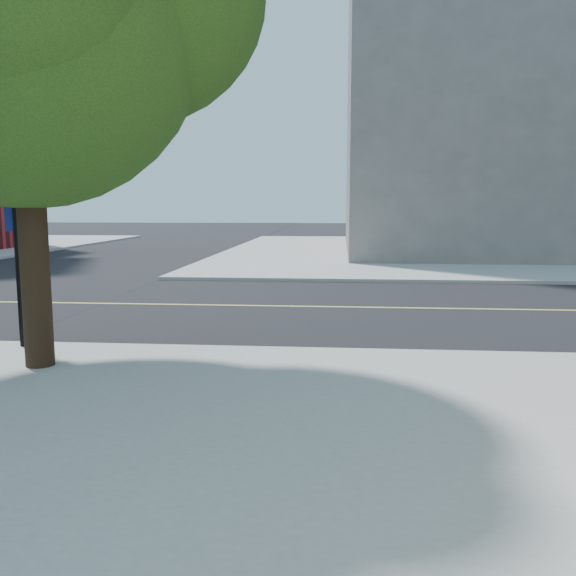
# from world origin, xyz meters

# --- Properties ---
(ground) EXTENTS (140.00, 140.00, 0.00)m
(ground) POSITION_xyz_m (0.00, 0.00, 0.00)
(ground) COLOR black
(ground) RESTS_ON ground
(road_ew) EXTENTS (140.00, 9.00, 0.01)m
(road_ew) POSITION_xyz_m (0.00, 4.50, 0.01)
(road_ew) COLOR black
(road_ew) RESTS_ON ground
(sidewalk_ne) EXTENTS (29.00, 25.00, 0.12)m
(sidewalk_ne) POSITION_xyz_m (13.50, 21.50, 0.06)
(sidewalk_ne) COLOR #A3A39F
(sidewalk_ne) RESTS_ON ground
(filler_ne) EXTENTS (18.00, 16.00, 14.00)m
(filler_ne) POSITION_xyz_m (14.00, 22.00, 7.12)
(filler_ne) COLOR slate
(filler_ne) RESTS_ON sidewalk_ne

